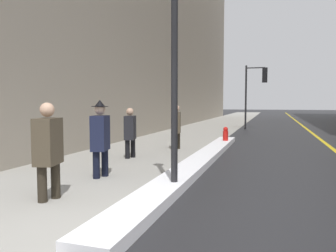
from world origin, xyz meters
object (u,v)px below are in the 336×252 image
Objects in this scene: traffic_light_near at (257,83)px; pedestrian_nearside at (48,147)px; pedestrian_in_glasses at (130,130)px; fire_hydrant at (226,136)px; pedestrian_in_fedora at (100,136)px; pedestrian_trailing at (176,125)px; lamp_post at (174,34)px.

traffic_light_near reaches higher than pedestrian_nearside.
pedestrian_in_glasses reaches higher than fire_hydrant.
pedestrian_in_glasses is at bearing 176.38° from pedestrian_in_fedora.
pedestrian_in_glasses is 2.24m from pedestrian_trailing.
pedestrian_in_fedora is (-1.81, 0.56, -1.90)m from lamp_post.
pedestrian_in_glasses is 0.95× the size of pedestrian_trailing.
pedestrian_in_glasses is at bearing 172.68° from pedestrian_nearside.
pedestrian_nearside is 4.21m from pedestrian_in_glasses.
pedestrian_in_glasses is (-2.97, -12.23, -2.01)m from traffic_light_near.
pedestrian_trailing is at bearing -130.70° from fire_hydrant.
fire_hydrant is at bearing 136.21° from pedestrian_in_glasses.
pedestrian_nearside is at bearing -102.38° from traffic_light_near.
lamp_post reaches higher than pedestrian_trailing.
fire_hydrant is (-0.02, 6.81, -2.46)m from lamp_post.
lamp_post is 2.80× the size of pedestrian_in_fedora.
lamp_post is 2.68m from pedestrian_in_fedora.
pedestrian_in_glasses is at bearing -120.32° from fire_hydrant.
lamp_post is 6.67× the size of fire_hydrant.
pedestrian_in_fedora is 2.50m from pedestrian_in_glasses.
traffic_light_near is 2.34× the size of pedestrian_in_fedora.
traffic_light_near is at bearing 154.29° from pedestrian_trailing.
pedestrian_in_glasses is at bearing -33.50° from pedestrian_trailing.
traffic_light_near is 15.04m from pedestrian_in_fedora.
pedestrian_in_fedora is at bearing -105.96° from fire_hydrant.
lamp_post reaches higher than pedestrian_in_glasses.
pedestrian_in_fedora is 1.09× the size of pedestrian_trailing.
lamp_post is at bearing -89.87° from fire_hydrant.
traffic_light_near is 10.55m from pedestrian_trailing.
pedestrian_nearside is (-1.78, -1.17, -1.92)m from lamp_post.
pedestrian_nearside reaches higher than pedestrian_in_glasses.
fire_hydrant is (1.79, 6.26, -0.56)m from pedestrian_in_fedora.
lamp_post is at bearing 23.01° from pedestrian_in_glasses.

